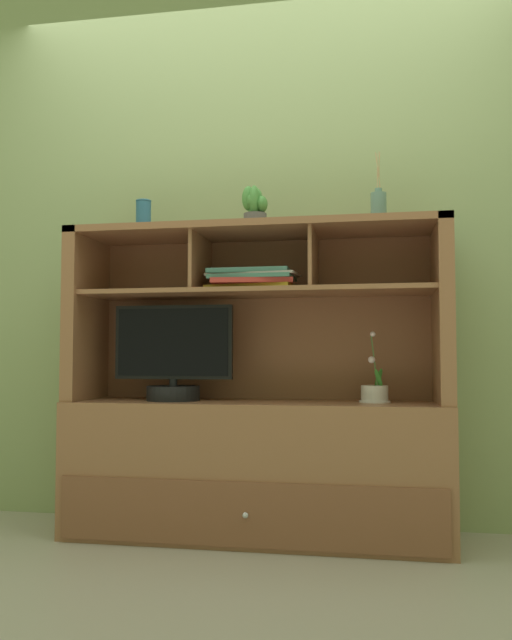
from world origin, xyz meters
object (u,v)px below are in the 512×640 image
Objects in this scene: magazine_stack_left at (252,280)px; ceramic_vase at (143,216)px; media_console at (256,437)px; tv_monitor at (173,362)px; diffuser_bottle at (379,207)px; potted_orchid at (375,393)px; potted_succulent at (255,207)px.

magazine_stack_left is 0.61m from ceramic_vase.
media_console is at bearing -2.31° from ceramic_vase.
tv_monitor is 1.12m from diffuser_bottle.
ceramic_vase is (-0.53, 0.02, 0.99)m from media_console.
tv_monitor is at bearing -177.36° from potted_orchid.
potted_orchid is at bearing -0.43° from ceramic_vase.
media_console is 10.77× the size of ceramic_vase.
diffuser_bottle is at bearing -56.82° from potted_orchid.
diffuser_bottle reaches higher than potted_succulent.
tv_monitor is 0.77m from potted_succulent.
tv_monitor is 1.29× the size of magazine_stack_left.
ceramic_vase is (-0.53, 0.05, -0.01)m from potted_succulent.
potted_succulent is (-0.51, -0.04, 0.81)m from potted_orchid.
ceramic_vase is (-0.52, 0.06, 0.31)m from magazine_stack_left.
diffuser_bottle is (0.02, -0.04, 0.79)m from potted_orchid.
potted_succulent is (-0.00, -0.03, 1.00)m from media_console.
potted_succulent is 1.20× the size of ceramic_vase.
media_console is 1.13m from ceramic_vase.
potted_orchid is 1.98× the size of ceramic_vase.
potted_succulent is at bearing -175.41° from potted_orchid.
diffuser_bottle is 1.07m from ceramic_vase.
media_console is 3.96× the size of magazine_stack_left.
potted_orchid is 0.96m from potted_succulent.
ceramic_vase reaches higher than potted_orchid.
tv_monitor is 1.77× the size of diffuser_bottle.
diffuser_bottle is 1.98× the size of ceramic_vase.
potted_succulent reaches higher than magazine_stack_left.
media_console is 1.12m from diffuser_bottle.
ceramic_vase is (-1.04, 0.01, 0.80)m from potted_orchid.
diffuser_bottle is (0.54, 0.01, 0.30)m from magazine_stack_left.
potted_orchid is at bearing 2.64° from tv_monitor.
diffuser_bottle is at bearing 0.37° from potted_succulent.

